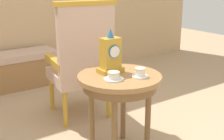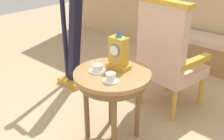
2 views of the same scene
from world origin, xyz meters
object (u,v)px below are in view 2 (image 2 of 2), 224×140
at_px(teacup_right, 111,78).
at_px(window_bench, 195,50).
at_px(side_table, 112,82).
at_px(teacup_left, 97,68).
at_px(armchair, 168,55).
at_px(mantel_clock, 118,53).
at_px(harp, 72,31).

height_order(teacup_right, window_bench, teacup_right).
relative_size(side_table, teacup_left, 4.51).
height_order(side_table, armchair, armchair).
bearing_deg(window_bench, side_table, -84.49).
xyz_separation_m(armchair, window_bench, (-0.27, 1.25, -0.37)).
distance_m(side_table, teacup_left, 0.16).
relative_size(mantel_clock, window_bench, 0.31).
relative_size(side_table, mantel_clock, 1.90).
relative_size(side_table, teacup_right, 5.21).
relative_size(teacup_right, window_bench, 0.11).
xyz_separation_m(side_table, armchair, (0.09, 0.71, 0.04)).
height_order(teacup_right, mantel_clock, mantel_clock).
relative_size(mantel_clock, harp, 0.20).
relative_size(teacup_left, teacup_right, 1.16).
height_order(teacup_left, teacup_right, teacup_right).
height_order(armchair, harp, harp).
height_order(teacup_left, armchair, armchair).
distance_m(teacup_left, harp, 1.03).
relative_size(armchair, window_bench, 1.05).
height_order(teacup_left, harp, harp).
bearing_deg(mantel_clock, teacup_left, -117.96).
xyz_separation_m(teacup_right, harp, (-1.09, 0.56, 0.01)).
bearing_deg(side_table, harp, 156.28).
bearing_deg(mantel_clock, window_bench, 95.27).
xyz_separation_m(harp, window_bench, (0.81, 1.52, -0.46)).
distance_m(teacup_left, armchair, 0.80).
xyz_separation_m(teacup_left, mantel_clock, (0.08, 0.16, 0.11)).
bearing_deg(mantel_clock, side_table, -79.87).
relative_size(side_table, window_bench, 0.59).
height_order(mantel_clock, window_bench, mantel_clock).
xyz_separation_m(teacup_left, armchair, (0.19, 0.78, -0.07)).
xyz_separation_m(side_table, teacup_left, (-0.10, -0.07, 0.11)).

